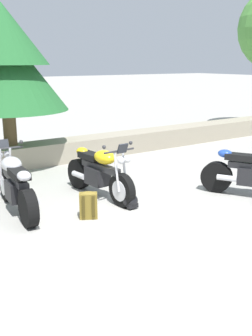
# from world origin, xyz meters

# --- Properties ---
(ground_plane) EXTENTS (120.00, 120.00, 0.00)m
(ground_plane) POSITION_xyz_m (0.00, 0.00, 0.00)
(ground_plane) COLOR #A3A099
(stone_wall) EXTENTS (36.00, 0.80, 0.55)m
(stone_wall) POSITION_xyz_m (0.00, 4.80, 0.28)
(stone_wall) COLOR gray
(stone_wall) RESTS_ON ground
(motorcycle_silver_near_left) EXTENTS (0.67, 2.07, 1.18)m
(motorcycle_silver_near_left) POSITION_xyz_m (-1.06, 1.82, 0.49)
(motorcycle_silver_near_left) COLOR black
(motorcycle_silver_near_left) RESTS_ON ground
(motorcycle_yellow_centre) EXTENTS (0.67, 2.07, 1.18)m
(motorcycle_yellow_centre) POSITION_xyz_m (0.56, 1.69, 0.49)
(motorcycle_yellow_centre) COLOR black
(motorcycle_yellow_centre) RESTS_ON ground
(rider_backpack) EXTENTS (0.35, 0.34, 0.47)m
(rider_backpack) POSITION_xyz_m (-0.16, 0.86, 0.24)
(rider_backpack) COLOR brown
(rider_backpack) RESTS_ON ground
(rider_helmet) EXTENTS (0.28, 0.28, 0.28)m
(rider_helmet) POSITION_xyz_m (0.69, 0.83, 0.14)
(rider_helmet) COLOR black
(rider_helmet) RESTS_ON ground
(pine_tree_mid_left) EXTENTS (2.91, 2.91, 3.34)m
(pine_tree_mid_left) POSITION_xyz_m (-0.05, 4.95, 2.60)
(pine_tree_mid_left) COLOR brown
(pine_tree_mid_left) RESTS_ON stone_wall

